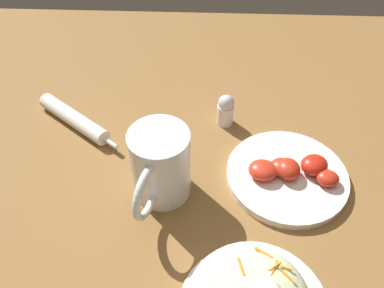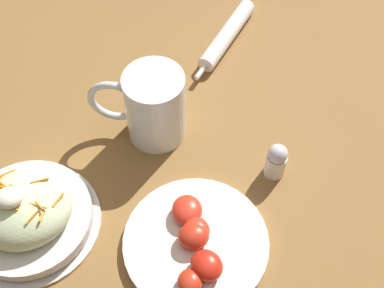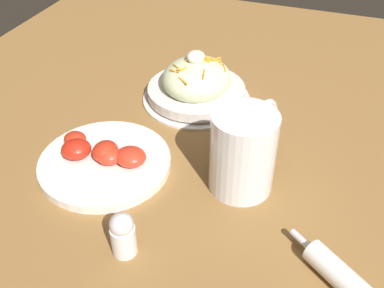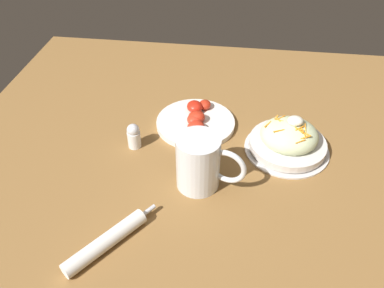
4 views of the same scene
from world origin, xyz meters
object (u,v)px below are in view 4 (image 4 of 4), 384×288
Objects in this scene: beer_mug at (200,163)px; salt_shaker at (134,136)px; napkin_roll at (106,241)px; salad_plate at (288,140)px; tomato_plate at (196,121)px.

salt_shaker is at bearing 149.24° from beer_mug.
salt_shaker reaches higher than napkin_roll.
beer_mug is (-0.21, -0.14, 0.03)m from salad_plate.
salad_plate is 0.51m from napkin_roll.
tomato_plate is 0.18m from salt_shaker.
salad_plate reaches higher than napkin_roll.
salad_plate is 0.26m from tomato_plate.
beer_mug is 2.31× the size of salt_shaker.
beer_mug reaches higher than tomato_plate.
salad_plate is at bearing 34.47° from beer_mug.
salad_plate reaches higher than tomato_plate.
beer_mug is 0.26m from napkin_roll.
tomato_plate reaches higher than napkin_roll.
beer_mug reaches higher than salad_plate.
tomato_plate is (0.13, 0.42, -0.00)m from napkin_roll.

